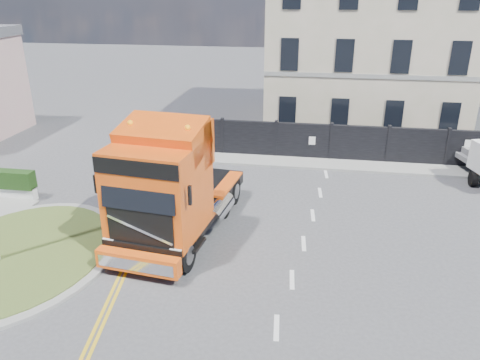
# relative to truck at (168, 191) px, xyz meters

# --- Properties ---
(ground) EXTENTS (120.00, 120.00, 0.00)m
(ground) POSITION_rel_truck_xyz_m (1.95, 1.02, -2.06)
(ground) COLOR #424244
(ground) RESTS_ON ground
(traffic_island) EXTENTS (6.80, 6.80, 0.17)m
(traffic_island) POSITION_rel_truck_xyz_m (-5.05, -1.98, -1.98)
(traffic_island) COLOR gray
(traffic_island) RESTS_ON ground
(hoarding_fence) EXTENTS (18.80, 0.25, 2.00)m
(hoarding_fence) POSITION_rel_truck_xyz_m (8.50, 10.02, -1.06)
(hoarding_fence) COLOR black
(hoarding_fence) RESTS_ON ground
(georgian_building) EXTENTS (12.30, 10.30, 12.80)m
(georgian_building) POSITION_rel_truck_xyz_m (7.95, 17.52, 3.71)
(georgian_building) COLOR beige
(georgian_building) RESTS_ON ground
(pavement_far) EXTENTS (20.00, 1.60, 0.12)m
(pavement_far) POSITION_rel_truck_xyz_m (7.95, 9.12, -2.00)
(pavement_far) COLOR gray
(pavement_far) RESTS_ON ground
(truck) EXTENTS (3.73, 7.95, 4.60)m
(truck) POSITION_rel_truck_xyz_m (0.00, 0.00, 0.00)
(truck) COLOR black
(truck) RESTS_ON ground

